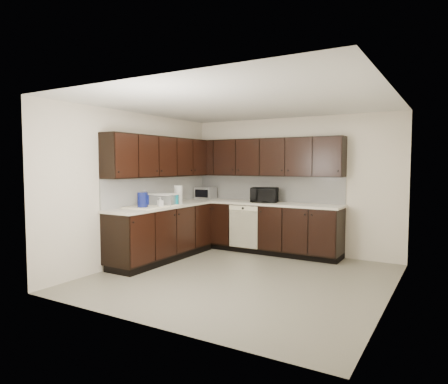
% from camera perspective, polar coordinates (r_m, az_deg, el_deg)
% --- Properties ---
extents(floor, '(4.00, 4.00, 0.00)m').
position_cam_1_polar(floor, '(5.91, 2.43, -12.13)').
color(floor, gray).
rests_on(floor, ground).
extents(ceiling, '(4.00, 4.00, 0.00)m').
position_cam_1_polar(ceiling, '(5.74, 2.50, 12.58)').
color(ceiling, white).
rests_on(ceiling, wall_back).
extents(wall_back, '(4.00, 0.02, 2.50)m').
position_cam_1_polar(wall_back, '(7.52, 9.64, 0.95)').
color(wall_back, beige).
rests_on(wall_back, floor).
extents(wall_left, '(0.02, 4.00, 2.50)m').
position_cam_1_polar(wall_left, '(6.86, -12.45, 0.62)').
color(wall_left, beige).
rests_on(wall_left, floor).
extents(wall_right, '(0.02, 4.00, 2.50)m').
position_cam_1_polar(wall_right, '(5.08, 22.83, -0.75)').
color(wall_right, beige).
rests_on(wall_right, floor).
extents(wall_front, '(4.00, 0.02, 2.50)m').
position_cam_1_polar(wall_front, '(4.04, -10.96, -1.65)').
color(wall_front, beige).
rests_on(wall_front, floor).
extents(lower_cabinets, '(3.00, 2.80, 0.90)m').
position_cam_1_polar(lower_cabinets, '(7.25, -0.48, -5.77)').
color(lower_cabinets, black).
rests_on(lower_cabinets, floor).
extents(countertop, '(3.03, 2.83, 0.04)m').
position_cam_1_polar(countertop, '(7.18, -0.51, -1.78)').
color(countertop, beige).
rests_on(countertop, lower_cabinets).
extents(backsplash, '(3.00, 2.80, 0.48)m').
position_cam_1_polar(backsplash, '(7.44, -1.06, 0.44)').
color(backsplash, silver).
rests_on(backsplash, countertop).
extents(upper_cabinets, '(3.00, 2.80, 0.70)m').
position_cam_1_polar(upper_cabinets, '(7.27, -0.76, 5.00)').
color(upper_cabinets, black).
rests_on(upper_cabinets, wall_back).
extents(dishwasher, '(0.58, 0.04, 0.78)m').
position_cam_1_polar(dishwasher, '(7.34, 2.79, -4.60)').
color(dishwasher, '#FAF1CC').
rests_on(dishwasher, lower_cabinets).
extents(sink, '(0.54, 0.82, 0.42)m').
position_cam_1_polar(sink, '(6.67, -10.47, -2.62)').
color(sink, '#FAF1CC').
rests_on(sink, countertop).
extents(microwave, '(0.56, 0.45, 0.27)m').
position_cam_1_polar(microwave, '(7.40, 5.78, -0.42)').
color(microwave, black).
rests_on(microwave, countertop).
extents(soap_bottle_a, '(0.10, 0.10, 0.17)m').
position_cam_1_polar(soap_bottle_a, '(6.54, -9.08, -1.46)').
color(soap_bottle_a, gray).
rests_on(soap_bottle_a, countertop).
extents(soap_bottle_b, '(0.12, 0.12, 0.27)m').
position_cam_1_polar(soap_bottle_b, '(6.81, -11.25, -0.86)').
color(soap_bottle_b, gray).
rests_on(soap_bottle_b, countertop).
extents(toaster_oven, '(0.38, 0.28, 0.24)m').
position_cam_1_polar(toaster_oven, '(8.10, -2.68, -0.14)').
color(toaster_oven, '#B8B8BB').
rests_on(toaster_oven, countertop).
extents(storage_bin, '(0.56, 0.47, 0.19)m').
position_cam_1_polar(storage_bin, '(6.89, -8.88, -1.11)').
color(storage_bin, white).
rests_on(storage_bin, countertop).
extents(blue_pitcher, '(0.20, 0.20, 0.26)m').
position_cam_1_polar(blue_pitcher, '(6.46, -11.55, -1.18)').
color(blue_pitcher, navy).
rests_on(blue_pitcher, countertop).
extents(teal_tumbler, '(0.10, 0.10, 0.19)m').
position_cam_1_polar(teal_tumbler, '(6.86, -6.86, -1.13)').
color(teal_tumbler, '#0C7187').
rests_on(teal_tumbler, countertop).
extents(paper_towel_roll, '(0.19, 0.19, 0.33)m').
position_cam_1_polar(paper_towel_roll, '(7.10, -6.55, -0.39)').
color(paper_towel_roll, silver).
rests_on(paper_towel_roll, countertop).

